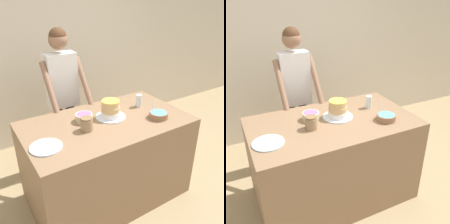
# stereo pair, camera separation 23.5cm
# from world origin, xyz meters

# --- Properties ---
(ground_plane) EXTENTS (14.00, 14.00, 0.00)m
(ground_plane) POSITION_xyz_m (0.00, 0.00, 0.00)
(ground_plane) COLOR tan
(wall_back) EXTENTS (10.00, 0.05, 2.60)m
(wall_back) POSITION_xyz_m (0.00, 2.04, 1.30)
(wall_back) COLOR beige
(wall_back) RESTS_ON ground_plane
(counter) EXTENTS (1.61, 0.93, 0.92)m
(counter) POSITION_xyz_m (0.00, 0.46, 0.46)
(counter) COLOR #8C6B4C
(counter) RESTS_ON ground_plane
(person_baker) EXTENTS (0.47, 0.47, 1.72)m
(person_baker) POSITION_xyz_m (-0.13, 1.23, 1.07)
(person_baker) COLOR #2D2D38
(person_baker) RESTS_ON ground_plane
(cake) EXTENTS (0.30, 0.30, 0.18)m
(cake) POSITION_xyz_m (0.08, 0.52, 0.99)
(cake) COLOR silver
(cake) RESTS_ON counter
(frosting_bowl_purple) EXTENTS (0.17, 0.17, 0.08)m
(frosting_bowl_purple) POSITION_xyz_m (-0.18, 0.58, 0.96)
(frosting_bowl_purple) COLOR beige
(frosting_bowl_purple) RESTS_ON counter
(frosting_bowl_blue) EXTENTS (0.19, 0.19, 0.18)m
(frosting_bowl_blue) POSITION_xyz_m (0.47, 0.25, 0.95)
(frosting_bowl_blue) COLOR #936B4C
(frosting_bowl_blue) RESTS_ON counter
(drinking_glass) EXTENTS (0.06, 0.06, 0.13)m
(drinking_glass) POSITION_xyz_m (0.47, 0.57, 0.98)
(drinking_glass) COLOR silver
(drinking_glass) RESTS_ON counter
(ceramic_plate) EXTENTS (0.27, 0.27, 0.01)m
(ceramic_plate) POSITION_xyz_m (-0.65, 0.33, 0.92)
(ceramic_plate) COLOR silver
(ceramic_plate) RESTS_ON counter
(stoneware_jar) EXTENTS (0.11, 0.11, 0.13)m
(stoneware_jar) POSITION_xyz_m (-0.24, 0.41, 0.98)
(stoneware_jar) COLOR #9E7F5B
(stoneware_jar) RESTS_ON counter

